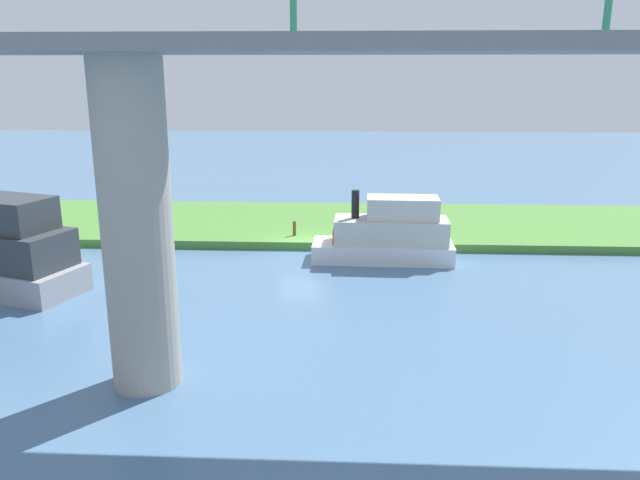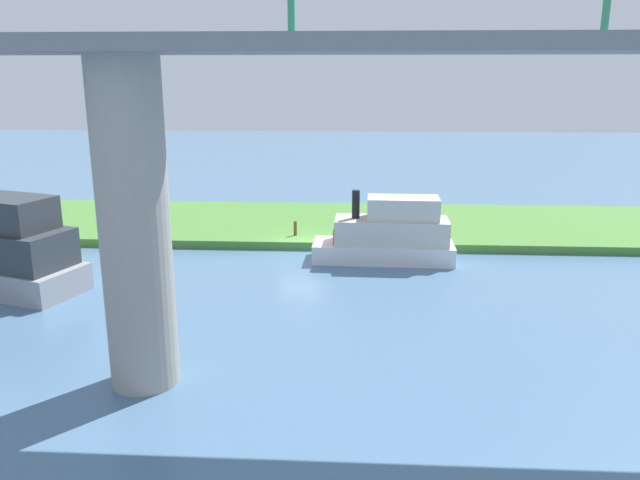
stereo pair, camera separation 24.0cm
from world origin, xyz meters
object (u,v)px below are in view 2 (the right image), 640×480
person_on_bank (376,225)px  houseboat_blue (388,235)px  mooring_post (295,228)px  pontoon_yellow (36,252)px  bridge_pylon (135,228)px

person_on_bank → houseboat_blue: houseboat_blue is taller
person_on_bank → mooring_post: 5.02m
person_on_bank → pontoon_yellow: bearing=14.1°
person_on_bank → houseboat_blue: 3.75m
person_on_bank → houseboat_blue: bearing=99.0°
mooring_post → houseboat_blue: (-5.60, 3.50, 0.54)m
bridge_pylon → pontoon_yellow: bearing=-51.7°
mooring_post → houseboat_blue: houseboat_blue is taller
mooring_post → houseboat_blue: 6.62m
person_on_bank → mooring_post: (5.01, 0.20, -0.25)m
person_on_bank → pontoon_yellow: (19.34, 4.84, -0.69)m
bridge_pylon → pontoon_yellow: (10.94, -13.86, -4.93)m
person_on_bank → pontoon_yellow: size_ratio=0.32×
person_on_bank → bridge_pylon: bearing=65.8°
person_on_bank → houseboat_blue: size_ratio=0.18×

